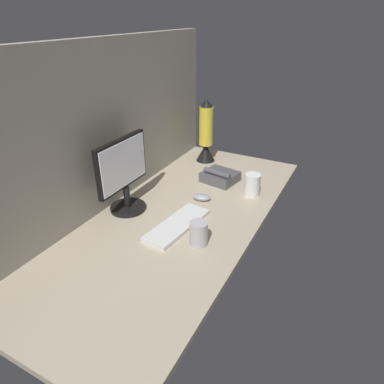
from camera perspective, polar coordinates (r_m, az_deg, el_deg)
name	(u,v)px	position (r cm, az deg, el deg)	size (l,w,h in cm)	color
ground_plane	(176,217)	(168.80, -2.72, -4.32)	(180.00, 80.00, 3.00)	tan
cubicle_wall_back	(107,126)	(171.97, -14.11, 10.70)	(180.00, 5.00, 79.69)	gray
monitor	(124,173)	(166.78, -11.49, 3.10)	(34.65, 18.00, 37.36)	black
keyboard	(178,225)	(158.76, -2.47, -5.57)	(37.00, 13.00, 2.00)	silver
mouse	(202,197)	(179.91, 1.64, -0.89)	(5.60, 9.60, 3.40)	#99999E
mug_steel	(199,233)	(145.20, 1.14, -7.00)	(7.82, 7.82, 10.99)	#B2B2B7
mug_ceramic_white	(252,184)	(186.38, 10.15, 1.27)	(12.58, 8.61, 12.13)	white
lava_lamp	(206,136)	(223.96, 2.38, 9.45)	(12.50, 12.50, 40.92)	black
desk_phone	(220,176)	(199.92, 4.71, 2.65)	(19.96, 21.59, 8.80)	#4C4C51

